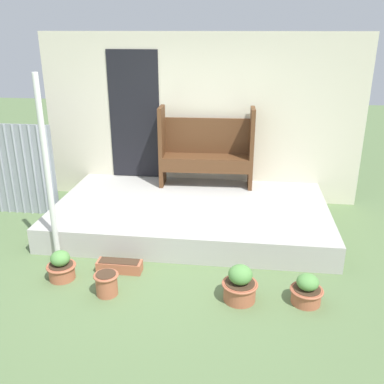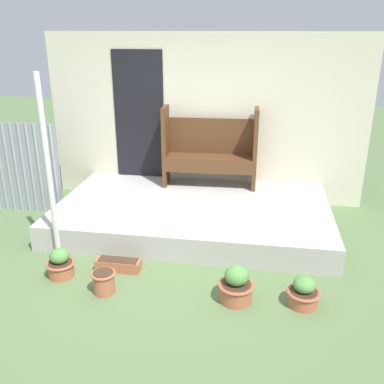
{
  "view_description": "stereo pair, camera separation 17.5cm",
  "coord_description": "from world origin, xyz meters",
  "px_view_note": "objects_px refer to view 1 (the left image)",
  "views": [
    {
      "loc": [
        0.87,
        -4.41,
        2.64
      ],
      "look_at": [
        0.27,
        0.38,
        0.79
      ],
      "focal_mm": 40.0,
      "sensor_mm": 36.0,
      "label": 1
    },
    {
      "loc": [
        1.04,
        -4.39,
        2.64
      ],
      "look_at": [
        0.27,
        0.38,
        0.79
      ],
      "focal_mm": 40.0,
      "sensor_mm": 36.0,
      "label": 2
    }
  ],
  "objects_px": {
    "bench": "(206,147)",
    "planter_box_rect": "(120,266)",
    "support_post": "(48,173)",
    "flower_pot_left": "(61,267)",
    "flower_pot_far_right": "(307,291)",
    "flower_pot_middle": "(107,283)",
    "flower_pot_right": "(240,285)"
  },
  "relations": [
    {
      "from": "bench",
      "to": "planter_box_rect",
      "type": "relative_size",
      "value": 2.76
    },
    {
      "from": "support_post",
      "to": "flower_pot_left",
      "type": "relative_size",
      "value": 6.47
    },
    {
      "from": "flower_pot_far_right",
      "to": "support_post",
      "type": "bearing_deg",
      "value": 169.51
    },
    {
      "from": "flower_pot_middle",
      "to": "planter_box_rect",
      "type": "relative_size",
      "value": 0.51
    },
    {
      "from": "flower_pot_far_right",
      "to": "bench",
      "type": "bearing_deg",
      "value": 116.98
    },
    {
      "from": "bench",
      "to": "flower_pot_far_right",
      "type": "distance_m",
      "value": 2.91
    },
    {
      "from": "flower_pot_middle",
      "to": "flower_pot_right",
      "type": "bearing_deg",
      "value": 3.06
    },
    {
      "from": "support_post",
      "to": "flower_pot_far_right",
      "type": "distance_m",
      "value": 3.1
    },
    {
      "from": "flower_pot_right",
      "to": "planter_box_rect",
      "type": "xyz_separation_m",
      "value": [
        -1.39,
        0.38,
        -0.11
      ]
    },
    {
      "from": "flower_pot_far_right",
      "to": "planter_box_rect",
      "type": "bearing_deg",
      "value": 170.33
    },
    {
      "from": "bench",
      "to": "flower_pot_left",
      "type": "relative_size",
      "value": 4.19
    },
    {
      "from": "bench",
      "to": "flower_pot_far_right",
      "type": "xyz_separation_m",
      "value": [
        1.27,
        -2.5,
        -0.79
      ]
    },
    {
      "from": "support_post",
      "to": "flower_pot_middle",
      "type": "xyz_separation_m",
      "value": [
        0.83,
        -0.64,
        -0.97
      ]
    },
    {
      "from": "bench",
      "to": "flower_pot_left",
      "type": "xyz_separation_m",
      "value": [
        -1.4,
        -2.38,
        -0.79
      ]
    },
    {
      "from": "flower_pot_far_right",
      "to": "planter_box_rect",
      "type": "xyz_separation_m",
      "value": [
        -2.07,
        0.35,
        -0.07
      ]
    },
    {
      "from": "support_post",
      "to": "bench",
      "type": "xyz_separation_m",
      "value": [
        1.63,
        1.96,
        -0.17
      ]
    },
    {
      "from": "support_post",
      "to": "planter_box_rect",
      "type": "xyz_separation_m",
      "value": [
        0.83,
        -0.18,
        -1.04
      ]
    },
    {
      "from": "flower_pot_left",
      "to": "planter_box_rect",
      "type": "relative_size",
      "value": 0.66
    },
    {
      "from": "bench",
      "to": "planter_box_rect",
      "type": "bearing_deg",
      "value": -112.8
    },
    {
      "from": "planter_box_rect",
      "to": "support_post",
      "type": "bearing_deg",
      "value": 167.49
    },
    {
      "from": "flower_pot_middle",
      "to": "flower_pot_far_right",
      "type": "xyz_separation_m",
      "value": [
        2.07,
        0.11,
        0.01
      ]
    },
    {
      "from": "flower_pot_left",
      "to": "flower_pot_far_right",
      "type": "xyz_separation_m",
      "value": [
        2.67,
        -0.12,
        -0.01
      ]
    },
    {
      "from": "bench",
      "to": "flower_pot_far_right",
      "type": "height_order",
      "value": "bench"
    },
    {
      "from": "support_post",
      "to": "planter_box_rect",
      "type": "bearing_deg",
      "value": -12.51
    },
    {
      "from": "planter_box_rect",
      "to": "flower_pot_left",
      "type": "bearing_deg",
      "value": -159.04
    },
    {
      "from": "bench",
      "to": "flower_pot_middle",
      "type": "distance_m",
      "value": 2.84
    },
    {
      "from": "flower_pot_right",
      "to": "flower_pot_far_right",
      "type": "relative_size",
      "value": 1.17
    },
    {
      "from": "flower_pot_middle",
      "to": "flower_pot_left",
      "type": "bearing_deg",
      "value": 158.94
    },
    {
      "from": "flower_pot_middle",
      "to": "planter_box_rect",
      "type": "xyz_separation_m",
      "value": [
        0.0,
        0.46,
        -0.07
      ]
    },
    {
      "from": "planter_box_rect",
      "to": "flower_pot_far_right",
      "type": "bearing_deg",
      "value": -9.67
    },
    {
      "from": "flower_pot_right",
      "to": "planter_box_rect",
      "type": "height_order",
      "value": "flower_pot_right"
    },
    {
      "from": "bench",
      "to": "flower_pot_right",
      "type": "bearing_deg",
      "value": -79.21
    }
  ]
}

